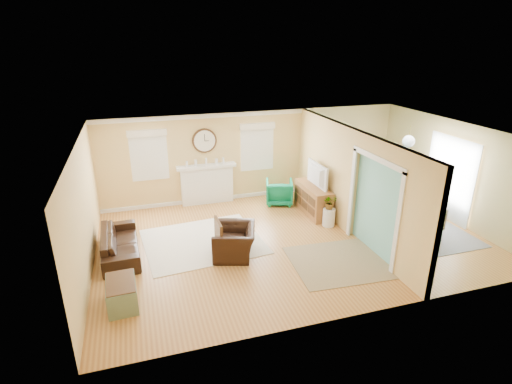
% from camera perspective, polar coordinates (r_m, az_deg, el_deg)
% --- Properties ---
extents(floor, '(9.00, 9.00, 0.00)m').
position_cam_1_polar(floor, '(9.78, 5.04, -6.68)').
color(floor, '#A1612C').
rests_on(floor, ground).
extents(wall_back, '(9.00, 0.02, 2.60)m').
position_cam_1_polar(wall_back, '(11.93, -0.15, 5.31)').
color(wall_back, '#E8BB6E').
rests_on(wall_back, ground).
extents(wall_front, '(9.00, 0.02, 2.60)m').
position_cam_1_polar(wall_front, '(6.83, 14.89, -8.04)').
color(wall_front, '#E8BB6E').
rests_on(wall_front, ground).
extents(wall_left, '(0.02, 6.00, 2.60)m').
position_cam_1_polar(wall_left, '(8.69, -23.39, -2.65)').
color(wall_left, '#E8BB6E').
rests_on(wall_left, ground).
extents(wall_right, '(0.02, 6.00, 2.60)m').
position_cam_1_polar(wall_right, '(11.66, 26.26, 2.71)').
color(wall_right, '#E8BB6E').
rests_on(wall_right, ground).
extents(ceiling, '(9.00, 6.00, 0.02)m').
position_cam_1_polar(ceiling, '(8.87, 5.57, 8.35)').
color(ceiling, white).
rests_on(ceiling, wall_back).
extents(partition, '(0.17, 6.00, 2.60)m').
position_cam_1_polar(partition, '(10.11, 12.67, 2.18)').
color(partition, '#E8BB6E').
rests_on(partition, ground).
extents(fireplace, '(1.70, 0.30, 1.17)m').
position_cam_1_polar(fireplace, '(11.70, -7.01, 1.22)').
color(fireplace, white).
rests_on(fireplace, ground).
extents(wall_clock, '(0.70, 0.07, 0.70)m').
position_cam_1_polar(wall_clock, '(11.43, -7.37, 7.28)').
color(wall_clock, '#4C3018').
rests_on(wall_clock, wall_back).
extents(window_left, '(1.05, 0.13, 1.42)m').
position_cam_1_polar(window_left, '(11.31, -15.09, 5.58)').
color(window_left, white).
rests_on(window_left, wall_back).
extents(window_right, '(1.05, 0.13, 1.42)m').
position_cam_1_polar(window_right, '(11.81, 0.15, 6.95)').
color(window_right, white).
rests_on(window_right, wall_back).
extents(french_doors, '(0.06, 1.70, 2.20)m').
position_cam_1_polar(french_doors, '(11.69, 25.94, 1.77)').
color(french_doors, white).
rests_on(french_doors, ground).
extents(pendant, '(0.30, 0.30, 0.55)m').
position_cam_1_polar(pendant, '(10.47, 20.97, 6.77)').
color(pendant, gold).
rests_on(pendant, ceiling).
extents(rug_cream, '(2.88, 2.56, 0.01)m').
position_cam_1_polar(rug_cream, '(9.70, -7.60, -7.00)').
color(rug_cream, '#F0E7CF').
rests_on(rug_cream, floor).
extents(rug_jute, '(2.29, 1.92, 0.01)m').
position_cam_1_polar(rug_jute, '(9.01, 12.21, -9.68)').
color(rug_jute, '#967F58').
rests_on(rug_jute, floor).
extents(rug_grey, '(2.58, 3.23, 0.01)m').
position_cam_1_polar(rug_grey, '(11.07, 20.12, -4.50)').
color(rug_grey, slate).
rests_on(rug_grey, floor).
extents(sofa, '(0.83, 1.99, 0.57)m').
position_cam_1_polar(sofa, '(9.44, -18.85, -6.94)').
color(sofa, black).
rests_on(sofa, floor).
extents(eames_chair, '(1.17, 1.26, 0.67)m').
position_cam_1_polar(eames_chair, '(8.92, -3.10, -7.06)').
color(eames_chair, black).
rests_on(eames_chair, floor).
extents(green_chair, '(0.95, 0.97, 0.70)m').
position_cam_1_polar(green_chair, '(11.67, 3.33, -0.01)').
color(green_chair, '#136B47').
rests_on(green_chair, floor).
extents(trunk, '(0.55, 0.86, 0.49)m').
position_cam_1_polar(trunk, '(7.81, -18.62, -13.55)').
color(trunk, gray).
rests_on(trunk, floor).
extents(credenza, '(0.51, 1.49, 0.80)m').
position_cam_1_polar(credenza, '(11.10, 8.14, -1.06)').
color(credenza, brown).
rests_on(credenza, floor).
extents(tv, '(0.16, 1.10, 0.63)m').
position_cam_1_polar(tv, '(10.84, 8.25, 2.44)').
color(tv, black).
rests_on(tv, credenza).
extents(garden_stool, '(0.32, 0.32, 0.47)m').
position_cam_1_polar(garden_stool, '(10.47, 10.36, -3.57)').
color(garden_stool, white).
rests_on(garden_stool, floor).
extents(potted_plant, '(0.37, 0.33, 0.38)m').
position_cam_1_polar(potted_plant, '(10.31, 10.51, -1.43)').
color(potted_plant, '#337F33').
rests_on(potted_plant, garden_stool).
extents(dining_table, '(1.13, 1.91, 0.65)m').
position_cam_1_polar(dining_table, '(10.94, 20.33, -2.98)').
color(dining_table, '#4C3018').
rests_on(dining_table, floor).
extents(dining_chair_n, '(0.48, 0.48, 0.88)m').
position_cam_1_polar(dining_chair_n, '(11.59, 17.09, -0.20)').
color(dining_chair_n, slate).
rests_on(dining_chair_n, floor).
extents(dining_chair_s, '(0.46, 0.46, 0.91)m').
position_cam_1_polar(dining_chair_s, '(10.15, 23.91, -4.10)').
color(dining_chair_s, slate).
rests_on(dining_chair_s, floor).
extents(dining_chair_w, '(0.54, 0.54, 1.00)m').
position_cam_1_polar(dining_chair_w, '(10.39, 17.70, -2.35)').
color(dining_chair_w, white).
rests_on(dining_chair_w, floor).
extents(dining_chair_e, '(0.44, 0.44, 0.88)m').
position_cam_1_polar(dining_chair_e, '(11.37, 23.16, -1.46)').
color(dining_chair_e, slate).
rests_on(dining_chair_e, floor).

